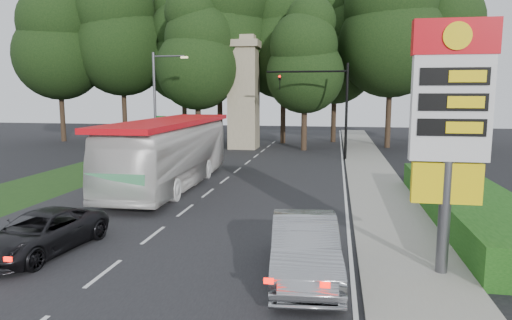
% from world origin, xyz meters
% --- Properties ---
extents(ground, '(120.00, 120.00, 0.00)m').
position_xyz_m(ground, '(0.00, 0.00, 0.00)').
color(ground, black).
rests_on(ground, ground).
extents(road_surface, '(14.00, 80.00, 0.02)m').
position_xyz_m(road_surface, '(0.00, 12.00, 0.01)').
color(road_surface, black).
rests_on(road_surface, ground).
extents(sidewalk_right, '(3.00, 80.00, 0.12)m').
position_xyz_m(sidewalk_right, '(8.50, 12.00, 0.06)').
color(sidewalk_right, gray).
rests_on(sidewalk_right, ground).
extents(grass_verge_left, '(5.00, 50.00, 0.02)m').
position_xyz_m(grass_verge_left, '(-9.50, 18.00, 0.01)').
color(grass_verge_left, '#193814').
rests_on(grass_verge_left, ground).
extents(hedge, '(3.00, 14.00, 1.20)m').
position_xyz_m(hedge, '(11.50, 8.00, 0.60)').
color(hedge, '#174713').
rests_on(hedge, ground).
extents(gas_station_pylon, '(2.10, 0.45, 6.85)m').
position_xyz_m(gas_station_pylon, '(9.20, 1.99, 4.45)').
color(gas_station_pylon, '#59595E').
rests_on(gas_station_pylon, ground).
extents(traffic_signal_mast, '(6.10, 0.35, 7.20)m').
position_xyz_m(traffic_signal_mast, '(5.68, 24.00, 4.67)').
color(traffic_signal_mast, black).
rests_on(traffic_signal_mast, ground).
extents(streetlight_signs, '(2.75, 0.98, 8.00)m').
position_xyz_m(streetlight_signs, '(-6.99, 22.01, 4.44)').
color(streetlight_signs, '#59595E').
rests_on(streetlight_signs, ground).
extents(monument, '(3.00, 3.00, 10.05)m').
position_xyz_m(monument, '(-2.00, 30.00, 5.10)').
color(monument, gray).
rests_on(monument, ground).
extents(tree_far_west, '(8.96, 8.96, 17.60)m').
position_xyz_m(tree_far_west, '(-22.00, 33.00, 10.68)').
color(tree_far_west, '#2D2116').
rests_on(tree_far_west, ground).
extents(tree_west_mid, '(9.80, 9.80, 19.25)m').
position_xyz_m(tree_west_mid, '(-16.00, 35.00, 11.69)').
color(tree_west_mid, '#2D2116').
rests_on(tree_west_mid, ground).
extents(tree_west_near, '(8.40, 8.40, 16.50)m').
position_xyz_m(tree_west_near, '(-10.00, 37.00, 10.02)').
color(tree_west_near, '#2D2116').
rests_on(tree_west_near, ground).
extents(tree_center_left, '(10.08, 10.08, 19.80)m').
position_xyz_m(tree_center_left, '(-5.00, 33.00, 12.02)').
color(tree_center_left, '#2D2116').
rests_on(tree_center_left, ground).
extents(tree_center_right, '(9.24, 9.24, 18.15)m').
position_xyz_m(tree_center_right, '(1.00, 35.00, 11.02)').
color(tree_center_right, '#2D2116').
rests_on(tree_center_right, ground).
extents(tree_east_near, '(8.12, 8.12, 15.95)m').
position_xyz_m(tree_east_near, '(6.00, 37.00, 9.68)').
color(tree_east_near, '#2D2116').
rests_on(tree_east_near, ground).
extents(tree_east_mid, '(9.52, 9.52, 18.70)m').
position_xyz_m(tree_east_mid, '(11.00, 33.00, 11.35)').
color(tree_east_mid, '#2D2116').
rests_on(tree_east_mid, ground).
extents(tree_far_east, '(8.68, 8.68, 17.05)m').
position_xyz_m(tree_far_east, '(16.00, 35.00, 10.35)').
color(tree_far_east, '#2D2116').
rests_on(tree_far_east, ground).
extents(tree_monument_left, '(7.28, 7.28, 14.30)m').
position_xyz_m(tree_monument_left, '(-6.00, 29.00, 8.68)').
color(tree_monument_left, '#2D2116').
rests_on(tree_monument_left, ground).
extents(tree_monument_right, '(6.72, 6.72, 13.20)m').
position_xyz_m(tree_monument_right, '(3.50, 29.50, 8.01)').
color(tree_monument_right, '#2D2116').
rests_on(tree_monument_right, ground).
extents(transit_bus, '(3.38, 12.98, 3.59)m').
position_xyz_m(transit_bus, '(-2.45, 12.40, 1.80)').
color(transit_bus, white).
rests_on(transit_bus, ground).
extents(sedan_silver, '(2.24, 5.16, 1.65)m').
position_xyz_m(sedan_silver, '(5.50, 1.28, 0.83)').
color(sedan_silver, '#93969A').
rests_on(sedan_silver, ground).
extents(suv_charcoal, '(2.68, 4.87, 1.29)m').
position_xyz_m(suv_charcoal, '(-2.80, 1.76, 0.65)').
color(suv_charcoal, black).
rests_on(suv_charcoal, ground).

